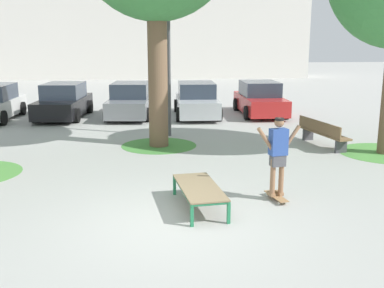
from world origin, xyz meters
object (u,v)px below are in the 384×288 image
car_red (260,99)px  light_post (169,25)px  skate_box (199,188)px  car_grey (131,101)px  skater (278,151)px  car_silver (197,101)px  skateboard (276,196)px  park_bench (322,133)px  car_black (64,102)px

car_red → light_post: (-4.34, -4.35, 3.13)m
skate_box → car_grey: size_ratio=0.45×
skater → car_red: (2.42, 11.36, -0.38)m
car_silver → car_red: bearing=3.7°
car_red → light_post: bearing=-135.0°
skate_box → skateboard: skate_box is taller
skate_box → car_silver: 11.55m
skateboard → car_silver: (-0.50, 11.18, 0.61)m
park_bench → skater: bearing=-120.6°
car_silver → park_bench: car_silver is taller
skate_box → skater: (1.70, 0.31, 0.66)m
skater → car_red: size_ratio=0.40×
car_red → skateboard: bearing=-102.0°
park_bench → light_post: size_ratio=0.42×
car_silver → car_red: 2.93m
car_grey → light_post: bearing=-71.0°
car_silver → light_post: size_ratio=0.73×
skate_box → car_silver: (1.19, 11.49, 0.28)m
skate_box → car_red: size_ratio=0.47×
skate_box → car_silver: bearing=84.1°
skater → park_bench: skater is taller
skater → light_post: 7.78m
light_post → skate_box: bearing=-88.2°
skateboard → car_silver: size_ratio=0.19×
skateboard → car_red: 11.63m
car_silver → light_post: 5.40m
car_black → light_post: size_ratio=0.74×
skater → car_grey: skater is taller
skateboard → park_bench: 5.66m
car_silver → car_red: same height
car_black → car_grey: (2.92, -0.05, 0.00)m
car_red → park_bench: bearing=-86.0°
skater → skateboard: bearing=-78.8°
skateboard → park_bench: bearing=59.4°
car_black → park_bench: car_black is taller
light_post → car_red: bearing=45.0°
skate_box → skater: bearing=10.4°
skate_box → car_red: (4.11, 11.67, 0.28)m
skateboard → light_post: light_post is taller
skater → car_black: 13.06m
car_red → park_bench: 6.53m
car_grey → light_post: 5.57m
skateboard → car_grey: car_grey is taller
skate_box → light_post: light_post is taller
car_silver → light_post: light_post is taller
car_black → car_grey: 2.92m
car_black → park_bench: (9.22, -6.56, -0.24)m
car_black → light_post: bearing=-44.9°
skate_box → light_post: 8.08m
car_red → skate_box: bearing=-109.4°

